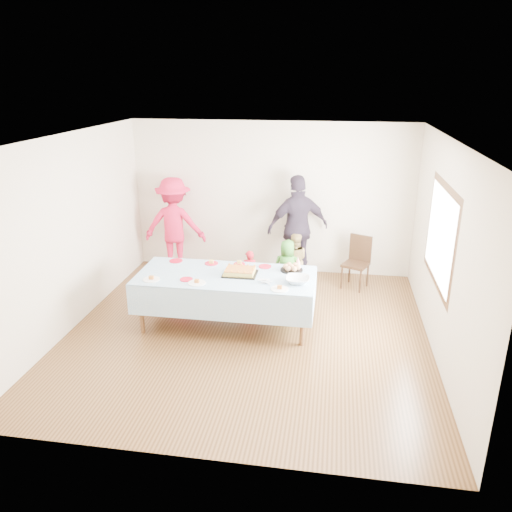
{
  "coord_description": "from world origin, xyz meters",
  "views": [
    {
      "loc": [
        1.11,
        -6.15,
        3.43
      ],
      "look_at": [
        0.08,
        0.3,
        1.05
      ],
      "focal_mm": 35.0,
      "sensor_mm": 36.0,
      "label": 1
    }
  ],
  "objects_px": {
    "party_table": "(226,278)",
    "birthday_cake": "(240,272)",
    "dining_chair": "(358,259)",
    "adult_left": "(175,225)"
  },
  "relations": [
    {
      "from": "birthday_cake",
      "to": "dining_chair",
      "type": "xyz_separation_m",
      "value": [
        1.7,
        1.69,
        -0.32
      ]
    },
    {
      "from": "party_table",
      "to": "birthday_cake",
      "type": "height_order",
      "value": "birthday_cake"
    },
    {
      "from": "adult_left",
      "to": "party_table",
      "type": "bearing_deg",
      "value": 120.63
    },
    {
      "from": "dining_chair",
      "to": "adult_left",
      "type": "height_order",
      "value": "adult_left"
    },
    {
      "from": "adult_left",
      "to": "dining_chair",
      "type": "bearing_deg",
      "value": 171.28
    },
    {
      "from": "dining_chair",
      "to": "adult_left",
      "type": "bearing_deg",
      "value": -160.81
    },
    {
      "from": "birthday_cake",
      "to": "adult_left",
      "type": "xyz_separation_m",
      "value": [
        -1.58,
        1.95,
        0.05
      ]
    },
    {
      "from": "party_table",
      "to": "dining_chair",
      "type": "height_order",
      "value": "dining_chair"
    },
    {
      "from": "dining_chair",
      "to": "adult_left",
      "type": "distance_m",
      "value": 3.32
    },
    {
      "from": "party_table",
      "to": "adult_left",
      "type": "height_order",
      "value": "adult_left"
    }
  ]
}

